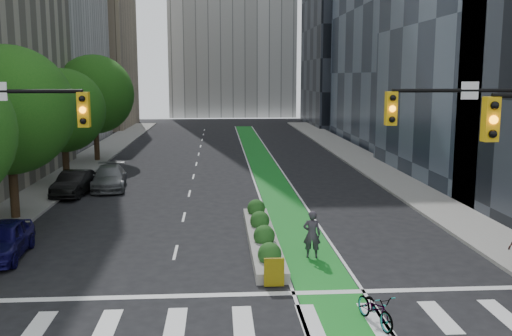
{
  "coord_description": "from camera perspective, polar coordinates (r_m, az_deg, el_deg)",
  "views": [
    {
      "loc": [
        -0.69,
        -16.96,
        7.26
      ],
      "look_at": [
        1.07,
        9.2,
        3.0
      ],
      "focal_mm": 40.0,
      "sensor_mm": 36.0,
      "label": 1
    }
  ],
  "objects": [
    {
      "name": "bicycle",
      "position": [
        17.62,
        11.85,
        -13.56
      ],
      "size": [
        1.16,
        2.0,
        0.99
      ],
      "primitive_type": "imported",
      "rotation": [
        0.0,
        0.0,
        0.28
      ],
      "color": "gray",
      "rests_on": "ground"
    },
    {
      "name": "sidewalk_left",
      "position": [
        44.0,
        -18.42,
        -0.65
      ],
      "size": [
        3.6,
        90.0,
        0.15
      ],
      "primitive_type": "cube",
      "color": "gray",
      "rests_on": "ground"
    },
    {
      "name": "sidewalk_right",
      "position": [
        44.37,
        12.56,
        -0.31
      ],
      "size": [
        3.6,
        90.0,
        0.15
      ],
      "primitive_type": "cube",
      "color": "gray",
      "rests_on": "ground"
    },
    {
      "name": "cyclist",
      "position": [
        23.09,
        5.61,
        -6.62
      ],
      "size": [
        0.77,
        0.56,
        1.95
      ],
      "primitive_type": "imported",
      "rotation": [
        0.0,
        0.0,
        2.99
      ],
      "color": "#353039",
      "rests_on": "ground"
    },
    {
      "name": "parked_car_left_mid",
      "position": [
        36.59,
        -17.72,
        -1.47
      ],
      "size": [
        1.98,
        4.64,
        1.49
      ],
      "primitive_type": "imported",
      "rotation": [
        0.0,
        0.0,
        -0.09
      ],
      "color": "black",
      "rests_on": "ground"
    },
    {
      "name": "bike_lane_paint",
      "position": [
        47.66,
        0.64,
        0.48
      ],
      "size": [
        2.2,
        70.0,
        0.01
      ],
      "primitive_type": "cube",
      "color": "#167D22",
      "rests_on": "ground"
    },
    {
      "name": "tree_midfar",
      "position": [
        40.37,
        -18.73,
        5.46
      ],
      "size": [
        5.6,
        5.6,
        7.76
      ],
      "color": "black",
      "rests_on": "ground"
    },
    {
      "name": "building_tan_far",
      "position": [
        85.37,
        -17.34,
        12.68
      ],
      "size": [
        14.0,
        16.0,
        26.0
      ],
      "primitive_type": "cube",
      "color": "tan",
      "rests_on": "ground"
    },
    {
      "name": "parked_car_left_far",
      "position": [
        38.05,
        -14.46,
        -0.93
      ],
      "size": [
        2.63,
        5.3,
        1.48
      ],
      "primitive_type": "imported",
      "rotation": [
        0.0,
        0.0,
        0.11
      ],
      "color": "#5D5F62",
      "rests_on": "ground"
    },
    {
      "name": "tree_far",
      "position": [
        50.06,
        -15.85,
        7.09
      ],
      "size": [
        6.6,
        6.6,
        9.0
      ],
      "color": "black",
      "rests_on": "ground"
    },
    {
      "name": "parked_car_left_near",
      "position": [
        25.15,
        -24.01,
        -6.59
      ],
      "size": [
        2.07,
        4.52,
        1.5
      ],
      "primitive_type": "imported",
      "rotation": [
        0.0,
        0.0,
        0.07
      ],
      "color": "#100C4C",
      "rests_on": "ground"
    },
    {
      "name": "median_planter",
      "position": [
        25.04,
        0.63,
        -6.74
      ],
      "size": [
        1.2,
        10.26,
        1.1
      ],
      "color": "gray",
      "rests_on": "ground"
    },
    {
      "name": "tree_mid",
      "position": [
        30.79,
        -23.51,
        5.32
      ],
      "size": [
        6.4,
        6.4,
        8.78
      ],
      "color": "black",
      "rests_on": "ground"
    },
    {
      "name": "building_dark_end",
      "position": [
        87.7,
        10.09,
        13.5
      ],
      "size": [
        14.0,
        18.0,
        28.0
      ],
      "primitive_type": "cube",
      "color": "black",
      "rests_on": "ground"
    },
    {
      "name": "signal_right",
      "position": [
        19.93,
        24.2,
        1.34
      ],
      "size": [
        5.82,
        0.51,
        7.2
      ],
      "color": "black",
      "rests_on": "ground"
    },
    {
      "name": "ground",
      "position": [
        18.46,
        -1.45,
        -13.93
      ],
      "size": [
        160.0,
        160.0,
        0.0
      ],
      "primitive_type": "plane",
      "color": "black",
      "rests_on": "ground"
    }
  ]
}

